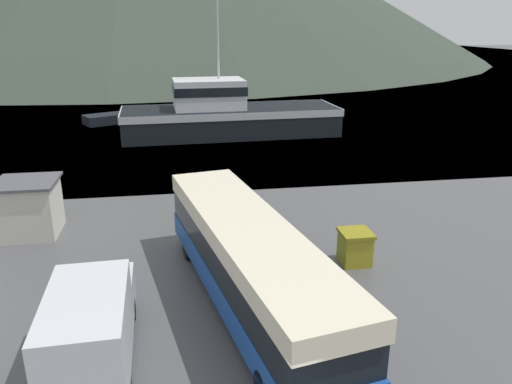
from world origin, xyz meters
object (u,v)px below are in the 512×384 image
at_px(delivery_van, 91,324).
at_px(small_boat, 125,117).
at_px(fishing_boat, 226,114).
at_px(storage_bin, 355,247).
at_px(dock_kiosk, 29,207).
at_px(tour_bus, 249,261).

distance_m(delivery_van, small_boat, 37.83).
xyz_separation_m(fishing_boat, storage_bin, (2.55, -25.07, -1.11)).
height_order(delivery_van, storage_bin, delivery_van).
distance_m(fishing_boat, storage_bin, 25.23).
relative_size(dock_kiosk, small_boat, 0.34).
height_order(storage_bin, small_boat, storage_bin).
xyz_separation_m(tour_bus, storage_bin, (4.69, 2.59, -1.05)).
bearing_deg(tour_bus, storage_bin, 17.93).
bearing_deg(storage_bin, fishing_boat, 95.81).
bearing_deg(small_boat, fishing_boat, -157.81).
xyz_separation_m(delivery_van, storage_bin, (9.44, 4.86, -0.61)).
relative_size(delivery_van, fishing_boat, 0.32).
relative_size(tour_bus, small_boat, 1.60).
xyz_separation_m(storage_bin, dock_kiosk, (-13.61, 5.21, 0.58)).
height_order(delivery_van, fishing_boat, fishing_boat).
distance_m(delivery_van, dock_kiosk, 10.90).
xyz_separation_m(tour_bus, dock_kiosk, (-8.93, 7.80, -0.47)).
height_order(tour_bus, small_boat, tour_bus).
distance_m(tour_bus, fishing_boat, 27.75).
xyz_separation_m(fishing_boat, dock_kiosk, (-11.06, -19.87, -0.53)).
distance_m(dock_kiosk, small_boat, 27.76).
distance_m(tour_bus, delivery_van, 5.29).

